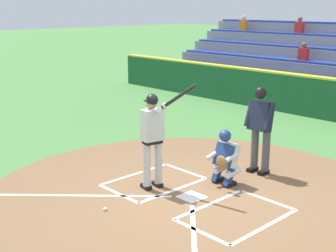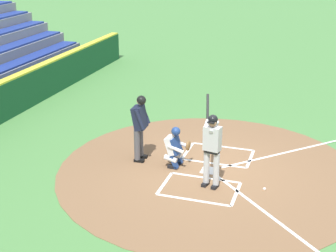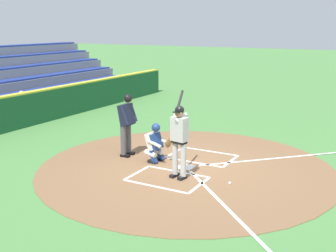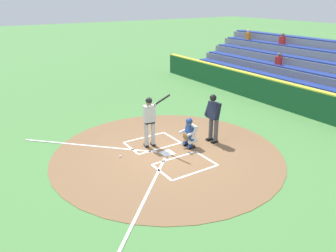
% 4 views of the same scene
% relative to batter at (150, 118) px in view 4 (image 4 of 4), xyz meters
% --- Properties ---
extents(ground_plane, '(120.00, 120.00, 0.00)m').
position_rel_batter_xyz_m(ground_plane, '(-0.82, -0.22, -1.10)').
color(ground_plane, '#4C8442').
extents(dirt_circle, '(8.00, 8.00, 0.01)m').
position_rel_batter_xyz_m(dirt_circle, '(-0.82, -0.22, -1.09)').
color(dirt_circle, brown).
rests_on(dirt_circle, ground).
extents(home_plate_and_chalk, '(7.93, 4.91, 0.01)m').
position_rel_batter_xyz_m(home_plate_and_chalk, '(-0.82, 0.66, -1.08)').
color(home_plate_and_chalk, white).
rests_on(home_plate_and_chalk, dirt_circle).
extents(batter, '(1.02, 0.59, 2.13)m').
position_rel_batter_xyz_m(batter, '(0.00, 0.00, 0.00)').
color(batter, '#BCBCBC').
rests_on(batter, ground).
extents(catcher, '(0.59, 0.64, 1.13)m').
position_rel_batter_xyz_m(catcher, '(-0.82, -1.17, -0.51)').
color(catcher, black).
rests_on(catcher, ground).
extents(plate_umpire, '(0.59, 0.43, 1.86)m').
position_rel_batter_xyz_m(plate_umpire, '(-0.89, -2.19, -0.02)').
color(plate_umpire, '#4C4C51').
rests_on(plate_umpire, ground).
extents(baseball, '(0.07, 0.07, 0.07)m').
position_rel_batter_xyz_m(baseball, '(-0.20, 1.30, -1.06)').
color(baseball, white).
rests_on(baseball, ground).
extents(backstop_wall, '(22.00, 0.36, 1.31)m').
position_rel_batter_xyz_m(backstop_wall, '(-0.82, -7.72, -0.45)').
color(backstop_wall, '#19512D').
rests_on(backstop_wall, ground).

